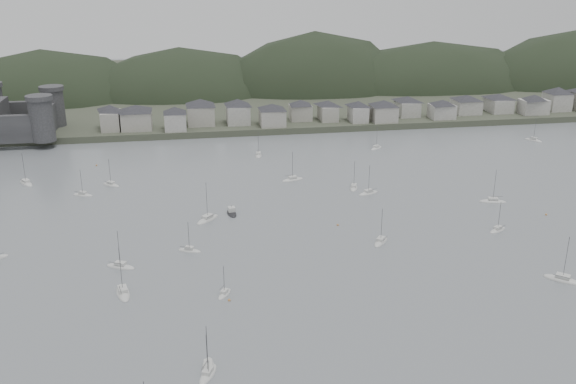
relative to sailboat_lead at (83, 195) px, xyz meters
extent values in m
plane|color=slate|center=(67.60, -99.91, -0.18)|extent=(900.00, 900.00, 0.00)
cube|color=#383D2D|center=(67.60, 195.09, 1.32)|extent=(900.00, 250.00, 3.00)
ellipsoid|color=black|center=(-43.27, 172.03, -10.32)|extent=(138.98, 92.48, 81.13)
ellipsoid|color=black|center=(35.30, 172.96, -10.15)|extent=(132.08, 90.41, 79.74)
ellipsoid|color=black|center=(118.25, 173.03, -12.86)|extent=(133.88, 88.37, 101.41)
ellipsoid|color=black|center=(193.55, 168.00, -10.50)|extent=(165.81, 81.78, 82.55)
cylinder|color=#302F32|center=(-24.40, 66.09, 11.82)|extent=(10.00, 10.00, 18.00)
cylinder|color=#302F32|center=(-24.40, 94.09, 11.32)|extent=(10.00, 10.00, 17.00)
cube|color=#302F32|center=(-24.40, 80.09, 8.82)|extent=(3.50, 30.00, 12.00)
cube|color=gray|center=(2.60, 82.05, 7.11)|extent=(8.34, 12.91, 8.59)
pyramid|color=#242429|center=(2.60, 82.05, 12.91)|extent=(15.78, 15.78, 3.01)
cube|color=gray|center=(14.28, 81.41, 7.00)|extent=(13.68, 13.35, 8.36)
pyramid|color=#242429|center=(14.28, 81.41, 12.64)|extent=(20.07, 20.07, 2.93)
cube|color=gray|center=(32.03, 76.11, 6.86)|extent=(9.78, 10.20, 8.08)
pyramid|color=#242429|center=(32.03, 76.11, 12.31)|extent=(14.83, 14.83, 2.83)
cube|color=gray|center=(44.09, 85.74, 7.37)|extent=(12.59, 13.33, 9.09)
pyramid|color=#242429|center=(44.09, 85.74, 13.50)|extent=(19.24, 19.24, 3.18)
cube|color=gray|center=(61.86, 84.19, 7.25)|extent=(10.74, 12.17, 8.87)
pyramid|color=#242429|center=(61.86, 84.19, 13.24)|extent=(17.01, 17.01, 3.10)
cube|color=gray|center=(77.53, 77.62, 6.67)|extent=(11.63, 12.09, 7.69)
pyramid|color=#242429|center=(77.53, 77.62, 11.86)|extent=(17.61, 17.61, 2.69)
cube|color=gray|center=(92.85, 86.29, 6.54)|extent=(10.37, 9.35, 7.44)
pyramid|color=#242429|center=(92.85, 86.29, 11.56)|extent=(14.65, 14.65, 2.60)
cube|color=gray|center=(106.23, 83.89, 6.43)|extent=(8.24, 12.20, 7.22)
pyramid|color=#242429|center=(106.23, 83.89, 11.30)|extent=(15.17, 15.17, 2.53)
cube|color=gray|center=(120.10, 78.64, 6.55)|extent=(8.06, 10.91, 7.46)
pyramid|color=#242429|center=(120.10, 78.64, 11.59)|extent=(14.08, 14.08, 2.61)
cube|color=gray|center=(132.42, 77.15, 6.65)|extent=(11.73, 11.78, 7.66)
pyramid|color=#242429|center=(132.42, 77.15, 11.82)|extent=(17.46, 17.46, 2.68)
cube|color=gray|center=(148.24, 87.00, 6.49)|extent=(10.19, 13.02, 7.33)
pyramid|color=#242429|center=(148.24, 87.00, 11.44)|extent=(17.23, 17.23, 2.57)
cube|color=gray|center=(163.15, 78.16, 6.26)|extent=(11.70, 9.81, 6.88)
pyramid|color=#242429|center=(163.15, 78.16, 10.90)|extent=(15.97, 15.97, 2.41)
cube|color=gray|center=(180.00, 87.00, 6.32)|extent=(12.83, 12.48, 7.00)
pyramid|color=#242429|center=(180.00, 87.00, 11.04)|extent=(18.79, 18.79, 2.45)
cube|color=gray|center=(198.33, 87.52, 6.30)|extent=(11.07, 13.50, 6.97)
pyramid|color=#242429|center=(198.33, 87.52, 11.01)|extent=(18.25, 18.25, 2.44)
cube|color=gray|center=(213.62, 79.81, 6.49)|extent=(13.75, 9.12, 7.34)
pyramid|color=#242429|center=(213.62, 79.81, 11.44)|extent=(16.97, 16.97, 2.57)
cube|color=gray|center=(230.52, 86.04, 7.35)|extent=(11.37, 11.57, 9.05)
pyramid|color=#242429|center=(230.52, 86.04, 13.45)|extent=(17.03, 17.03, 3.17)
ellipsoid|color=silver|center=(0.00, 0.00, -0.13)|extent=(7.65, 5.04, 1.46)
cube|color=silver|center=(0.00, 0.00, 0.90)|extent=(2.99, 2.49, 0.70)
cylinder|color=#3F3F42|center=(0.00, 0.00, 4.59)|extent=(0.12, 0.12, 9.15)
cylinder|color=#3F3F42|center=(-1.21, -0.52, 1.45)|extent=(3.07, 1.39, 0.10)
ellipsoid|color=silver|center=(41.36, -29.64, -0.13)|extent=(8.79, 9.28, 1.94)
cube|color=silver|center=(41.36, -29.64, 1.14)|extent=(3.86, 3.95, 0.70)
cylinder|color=#3F3F42|center=(41.36, -29.64, 6.08)|extent=(0.12, 0.12, 12.12)
cylinder|color=#3F3F42|center=(42.52, -30.94, 1.69)|extent=(2.99, 3.31, 0.10)
ellipsoid|color=silver|center=(17.23, -58.60, -0.13)|extent=(8.48, 5.95, 1.63)
cube|color=silver|center=(17.23, -58.60, 0.99)|extent=(3.36, 2.87, 0.70)
cylinder|color=#3F3F42|center=(17.23, -58.60, 5.12)|extent=(0.12, 0.12, 10.21)
cylinder|color=#3F3F42|center=(15.91, -59.25, 1.54)|extent=(3.34, 1.71, 0.10)
ellipsoid|color=silver|center=(37.53, -108.90, -0.13)|extent=(4.99, 7.35, 1.41)
cube|color=silver|center=(37.53, -108.90, 0.88)|extent=(2.44, 2.89, 0.70)
cylinder|color=#3F3F42|center=(37.53, -108.90, 4.43)|extent=(0.12, 0.12, 8.81)
cylinder|color=#3F3F42|center=(37.00, -107.74, 1.43)|extent=(1.41, 2.93, 0.10)
ellipsoid|color=silver|center=(136.47, -29.92, -0.13)|extent=(9.37, 5.17, 1.79)
cube|color=silver|center=(136.47, -29.92, 1.06)|extent=(3.54, 2.74, 0.70)
cylinder|color=#3F3F42|center=(136.47, -29.92, 5.60)|extent=(0.12, 0.12, 11.17)
cylinder|color=#3F3F42|center=(138.02, -29.49, 1.61)|extent=(3.90, 1.18, 0.10)
ellipsoid|color=silver|center=(94.23, -8.47, -0.13)|extent=(5.07, 8.25, 1.57)
cube|color=silver|center=(94.23, -8.47, 0.96)|extent=(2.57, 3.18, 0.70)
cylinder|color=#3F3F42|center=(94.23, -8.47, 4.94)|extent=(0.12, 0.12, 9.83)
cylinder|color=#3F3F42|center=(93.74, -7.14, 1.51)|extent=(1.31, 3.36, 0.10)
ellipsoid|color=silver|center=(18.91, -73.12, -0.13)|extent=(4.90, 9.86, 1.89)
cube|color=silver|center=(18.91, -73.12, 1.11)|extent=(2.71, 3.66, 0.70)
cylinder|color=#3F3F42|center=(18.91, -73.12, 5.92)|extent=(0.12, 0.12, 11.80)
cylinder|color=#3F3F42|center=(18.56, -74.78, 1.66)|extent=(0.98, 4.18, 0.10)
ellipsoid|color=silver|center=(35.27, -51.64, -0.13)|extent=(7.09, 4.82, 1.36)
cube|color=silver|center=(35.27, -51.64, 0.85)|extent=(2.79, 2.36, 0.70)
cylinder|color=#3F3F42|center=(35.27, -51.64, 4.27)|extent=(0.12, 0.12, 8.51)
cylinder|color=#3F3F42|center=(34.16, -52.16, 1.40)|extent=(2.82, 1.37, 0.10)
ellipsoid|color=silver|center=(97.72, -14.90, -0.13)|extent=(8.48, 5.45, 1.62)
cube|color=silver|center=(97.72, -14.90, 0.98)|extent=(3.30, 2.72, 0.70)
cylinder|color=#3F3F42|center=(97.72, -14.90, 5.08)|extent=(0.12, 0.12, 10.12)
cylinder|color=#3F3F42|center=(99.07, -15.45, 1.53)|extent=(3.42, 1.46, 0.10)
ellipsoid|color=silver|center=(89.42, -54.90, -0.13)|extent=(6.97, 8.03, 1.62)
cube|color=silver|center=(89.42, -54.90, 0.98)|extent=(3.14, 3.34, 0.70)
cylinder|color=#3F3F42|center=(89.42, -54.90, 5.09)|extent=(0.12, 0.12, 10.14)
cylinder|color=#3F3F42|center=(90.31, -56.06, 1.53)|extent=(2.29, 2.97, 0.10)
ellipsoid|color=silver|center=(127.38, -84.97, -0.13)|extent=(8.91, 8.69, 1.89)
cube|color=silver|center=(127.38, -84.97, 1.11)|extent=(3.82, 3.78, 0.70)
cylinder|color=#3F3F42|center=(127.38, -84.97, 5.91)|extent=(0.12, 0.12, 11.79)
cylinder|color=#3F3F42|center=(126.16, -86.14, 1.66)|extent=(3.14, 3.00, 0.10)
ellipsoid|color=silver|center=(192.04, 40.76, -0.13)|extent=(6.60, 8.35, 1.64)
cube|color=silver|center=(192.04, 40.76, 0.99)|extent=(3.06, 3.39, 0.70)
cylinder|color=#3F3F42|center=(192.04, 40.76, 5.15)|extent=(0.12, 0.12, 10.26)
cylinder|color=#3F3F42|center=(191.25, 39.51, 1.54)|extent=(2.05, 3.18, 0.10)
ellipsoid|color=silver|center=(117.73, 40.14, -0.13)|extent=(7.34, 6.62, 1.50)
cube|color=silver|center=(117.73, 40.14, 0.92)|extent=(3.08, 2.94, 0.70)
cylinder|color=#3F3F42|center=(117.73, 40.14, 4.72)|extent=(0.12, 0.12, 9.39)
cylinder|color=#3F3F42|center=(116.69, 40.99, 1.47)|extent=(2.68, 2.22, 0.10)
ellipsoid|color=silver|center=(43.03, -77.84, -0.13)|extent=(4.55, 6.04, 1.18)
cube|color=silver|center=(43.03, -77.84, 0.76)|extent=(2.14, 2.43, 0.70)
cylinder|color=#3F3F42|center=(43.03, -77.84, 3.69)|extent=(0.12, 0.12, 7.35)
cylinder|color=#3F3F42|center=(42.51, -76.92, 1.31)|extent=(1.40, 2.35, 0.10)
ellipsoid|color=silver|center=(37.66, -106.90, -0.13)|extent=(2.95, 7.70, 1.51)
cube|color=silver|center=(37.66, -106.90, 0.93)|extent=(1.84, 2.75, 0.70)
cylinder|color=#3F3F42|center=(37.66, -106.90, 4.74)|extent=(0.12, 0.12, 9.44)
cylinder|color=#3F3F42|center=(37.75, -108.26, 1.48)|extent=(0.34, 3.40, 0.10)
ellipsoid|color=silver|center=(-22.06, 16.42, -0.13)|extent=(7.41, 9.22, 1.82)
cube|color=silver|center=(-22.06, 16.42, 1.08)|extent=(3.42, 3.76, 0.70)
cylinder|color=#3F3F42|center=(-22.06, 16.42, 5.71)|extent=(0.12, 0.12, 11.38)
cylinder|color=#3F3F42|center=(-22.95, 15.05, 1.63)|extent=(2.32, 3.49, 0.10)
ellipsoid|color=silver|center=(126.49, -52.72, -0.13)|extent=(7.36, 5.48, 1.43)
cube|color=silver|center=(126.49, -52.72, 0.89)|extent=(2.95, 2.59, 0.70)
cylinder|color=#3F3F42|center=(126.49, -52.72, 4.49)|extent=(0.12, 0.12, 8.94)
cylinder|color=#3F3F42|center=(127.61, -53.34, 1.44)|extent=(2.86, 1.65, 0.10)
ellipsoid|color=silver|center=(74.25, 4.01, -0.13)|extent=(9.06, 5.22, 1.73)
cube|color=silver|center=(74.25, 4.01, 1.03)|extent=(3.45, 2.72, 0.70)
cylinder|color=#3F3F42|center=(74.25, 4.01, 5.41)|extent=(0.12, 0.12, 10.78)
cylinder|color=#3F3F42|center=(72.77, 4.47, 1.58)|extent=(3.73, 1.26, 0.10)
ellipsoid|color=silver|center=(8.58, 9.42, -0.13)|extent=(7.51, 6.97, 1.56)
cube|color=silver|center=(8.58, 9.42, 0.95)|extent=(3.18, 3.08, 0.70)
cylinder|color=#3F3F42|center=(8.58, 9.42, 4.88)|extent=(0.12, 0.12, 9.72)
cylinder|color=#3F3F42|center=(7.52, 8.50, 1.50)|extent=(2.71, 2.37, 0.10)
ellipsoid|color=silver|center=(65.83, 37.88, -0.13)|extent=(3.66, 8.30, 1.60)
cube|color=silver|center=(65.83, 37.88, 0.97)|extent=(2.14, 3.02, 0.70)
cylinder|color=#3F3F42|center=(65.83, 37.88, 5.03)|extent=(0.12, 0.12, 10.02)
cylinder|color=#3F3F42|center=(65.63, 39.31, 1.52)|extent=(0.60, 3.59, 0.10)
ellipsoid|color=black|center=(49.21, -25.64, -0.13)|extent=(3.52, 7.96, 1.70)
cube|color=silver|center=(49.21, -25.64, 1.37)|extent=(2.38, 2.52, 1.40)
cylinder|color=#3F3F42|center=(49.21, -25.64, 2.27)|extent=(0.10, 0.10, 1.20)
sphere|color=#C07E40|center=(80.31, -40.76, -0.03)|extent=(0.70, 0.70, 0.70)
sphere|color=#C07E40|center=(0.65, 34.92, -0.03)|extent=(0.70, 0.70, 0.70)
sphere|color=#C07E40|center=(147.70, -43.67, -0.03)|extent=(0.70, 0.70, 0.70)
sphere|color=#C07E40|center=(43.90, -80.99, -0.03)|extent=(0.70, 0.70, 0.70)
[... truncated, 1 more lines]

